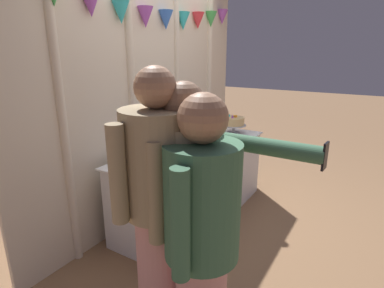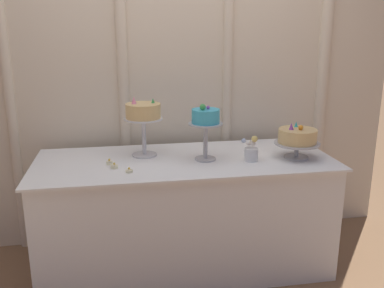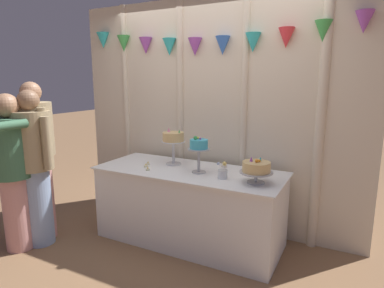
# 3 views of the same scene
# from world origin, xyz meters

# --- Properties ---
(ground_plane) EXTENTS (24.00, 24.00, 0.00)m
(ground_plane) POSITION_xyz_m (0.00, 0.00, 0.00)
(ground_plane) COLOR #846042
(draped_curtain) EXTENTS (3.46, 0.16, 2.60)m
(draped_curtain) POSITION_xyz_m (0.02, 0.60, 1.38)
(draped_curtain) COLOR beige
(draped_curtain) RESTS_ON ground_plane
(cake_table) EXTENTS (1.96, 0.80, 0.79)m
(cake_table) POSITION_xyz_m (0.00, 0.10, 0.39)
(cake_table) COLOR white
(cake_table) RESTS_ON ground_plane
(cake_display_leftmost) EXTENTS (0.26, 0.26, 0.41)m
(cake_display_leftmost) POSITION_xyz_m (-0.26, 0.22, 1.07)
(cake_display_leftmost) COLOR silver
(cake_display_leftmost) RESTS_ON cake_table
(cake_display_center) EXTENTS (0.22, 0.22, 0.38)m
(cake_display_center) POSITION_xyz_m (0.13, 0.06, 1.05)
(cake_display_center) COLOR #B2B2B7
(cake_display_center) RESTS_ON cake_table
(cake_display_rightmost) EXTENTS (0.30, 0.30, 0.24)m
(cake_display_rightmost) POSITION_xyz_m (0.74, -0.01, 0.93)
(cake_display_rightmost) COLOR #B2B2B7
(cake_display_rightmost) RESTS_ON cake_table
(flower_vase) EXTENTS (0.11, 0.09, 0.17)m
(flower_vase) POSITION_xyz_m (0.42, -0.02, 0.85)
(flower_vase) COLOR silver
(flower_vase) RESTS_ON cake_table
(tealight_far_left) EXTENTS (0.04, 0.04, 0.04)m
(tealight_far_left) POSITION_xyz_m (-0.49, 0.07, 0.80)
(tealight_far_left) COLOR beige
(tealight_far_left) RESTS_ON cake_table
(tealight_near_left) EXTENTS (0.05, 0.05, 0.04)m
(tealight_near_left) POSITION_xyz_m (-0.46, -0.02, 0.80)
(tealight_near_left) COLOR beige
(tealight_near_left) RESTS_ON cake_table
(tealight_near_right) EXTENTS (0.04, 0.04, 0.03)m
(tealight_near_right) POSITION_xyz_m (-0.37, -0.11, 0.80)
(tealight_near_right) COLOR beige
(tealight_near_right) RESTS_ON cake_table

